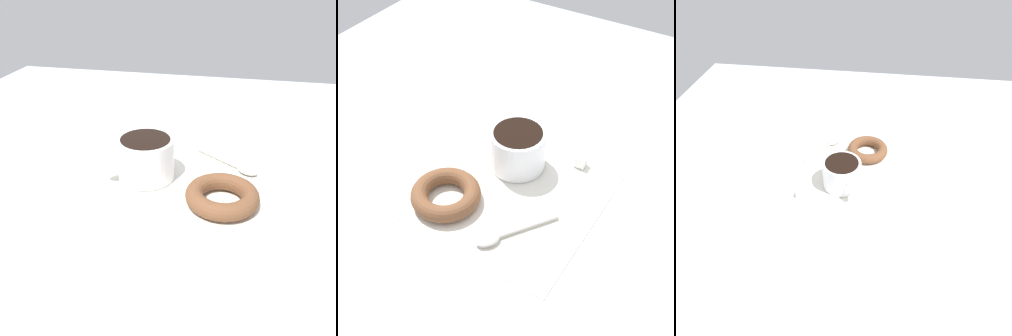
{
  "view_description": "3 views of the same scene",
  "coord_description": "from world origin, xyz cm",
  "views": [
    {
      "loc": [
        -11.42,
        51.48,
        31.62
      ],
      "look_at": [
        -0.63,
        0.98,
        2.3
      ],
      "focal_mm": 40.0,
      "sensor_mm": 36.0,
      "label": 1
    },
    {
      "loc": [
        -46.37,
        -26.98,
        53.08
      ],
      "look_at": [
        -0.63,
        0.98,
        2.3
      ],
      "focal_mm": 50.0,
      "sensor_mm": 36.0,
      "label": 2
    },
    {
      "loc": [
        59.5,
        9.23,
        55.46
      ],
      "look_at": [
        -0.63,
        0.98,
        2.3
      ],
      "focal_mm": 35.0,
      "sensor_mm": 36.0,
      "label": 3
    }
  ],
  "objects": [
    {
      "name": "napkin",
      "position": [
        -0.63,
        0.98,
        0.15
      ],
      "size": [
        32.76,
        32.76,
        0.3
      ],
      "primitive_type": "cube",
      "rotation": [
        0.0,
        0.0,
        -0.02
      ],
      "color": "white",
      "rests_on": "ground_plane"
    },
    {
      "name": "sugar_cube",
      "position": [
        8.2,
        -8.03,
        1.18
      ],
      "size": [
        1.76,
        1.76,
        1.76
      ],
      "primitive_type": "cube",
      "color": "white",
      "rests_on": "napkin"
    },
    {
      "name": "ground_plane",
      "position": [
        0.0,
        0.0,
        -1.0
      ],
      "size": [
        120.0,
        120.0,
        2.0
      ],
      "primitive_type": "cube",
      "color": "#B2BCC6"
    },
    {
      "name": "spoon",
      "position": [
        -11.65,
        -4.62,
        0.7
      ],
      "size": [
        11.4,
        8.74,
        0.9
      ],
      "color": "#B7B2A8",
      "rests_on": "napkin"
    },
    {
      "name": "donut",
      "position": [
        -9.68,
        6.12,
        1.61
      ],
      "size": [
        10.7,
        10.7,
        2.63
      ],
      "primitive_type": "torus",
      "color": "brown",
      "rests_on": "napkin"
    },
    {
      "name": "coffee_cup",
      "position": [
        3.11,
        1.03,
        3.83
      ],
      "size": [
        11.11,
        9.04,
        6.77
      ],
      "color": "white",
      "rests_on": "napkin"
    }
  ]
}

